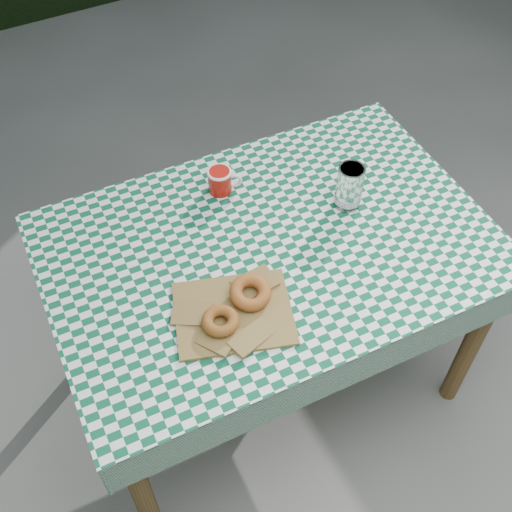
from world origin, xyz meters
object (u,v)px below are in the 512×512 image
at_px(coffee_mug, 220,181).
at_px(drinking_glass, 349,187).
at_px(paper_bag, 233,313).
at_px(table, 268,318).

distance_m(coffee_mug, drinking_glass, 0.39).
relative_size(coffee_mug, drinking_glass, 0.99).
height_order(paper_bag, coffee_mug, coffee_mug).
distance_m(table, coffee_mug, 0.50).
height_order(coffee_mug, drinking_glass, drinking_glass).
distance_m(table, drinking_glass, 0.54).
bearing_deg(coffee_mug, paper_bag, -86.16).
relative_size(paper_bag, coffee_mug, 2.15).
xyz_separation_m(table, coffee_mug, (-0.03, 0.27, 0.42)).
bearing_deg(paper_bag, table, 39.74).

